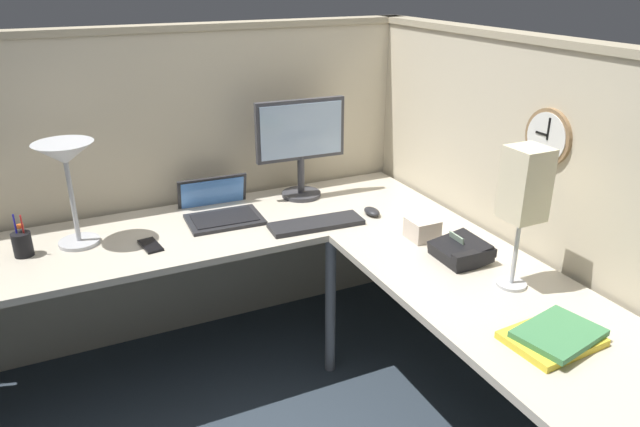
{
  "coord_description": "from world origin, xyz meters",
  "views": [
    {
      "loc": [
        -0.9,
        -1.97,
        1.82
      ],
      "look_at": [
        0.08,
        0.11,
        0.86
      ],
      "focal_mm": 33.12,
      "sensor_mm": 36.0,
      "label": 1
    }
  ],
  "objects_px": {
    "monitor": "(301,141)",
    "book_stack": "(555,337)",
    "wall_clock": "(549,137)",
    "computer_mouse": "(372,212)",
    "desk_lamp_dome": "(66,162)",
    "keyboard": "(316,224)",
    "tissue_box": "(422,229)",
    "desk_lamp_paper": "(525,188)",
    "pen_cup": "(22,244)",
    "office_phone": "(462,252)",
    "laptop": "(219,209)",
    "cell_phone": "(150,245)"
  },
  "relations": [
    {
      "from": "pen_cup",
      "to": "book_stack",
      "type": "height_order",
      "value": "pen_cup"
    },
    {
      "from": "desk_lamp_paper",
      "to": "book_stack",
      "type": "bearing_deg",
      "value": -111.08
    },
    {
      "from": "computer_mouse",
      "to": "pen_cup",
      "type": "bearing_deg",
      "value": 171.13
    },
    {
      "from": "computer_mouse",
      "to": "desk_lamp_paper",
      "type": "relative_size",
      "value": 0.2
    },
    {
      "from": "office_phone",
      "to": "desk_lamp_dome",
      "type": "bearing_deg",
      "value": 149.19
    },
    {
      "from": "laptop",
      "to": "cell_phone",
      "type": "height_order",
      "value": "laptop"
    },
    {
      "from": "pen_cup",
      "to": "wall_clock",
      "type": "distance_m",
      "value": 2.13
    },
    {
      "from": "computer_mouse",
      "to": "desk_lamp_dome",
      "type": "relative_size",
      "value": 0.23
    },
    {
      "from": "monitor",
      "to": "book_stack",
      "type": "xyz_separation_m",
      "value": [
        0.2,
        -1.52,
        -0.27
      ]
    },
    {
      "from": "pen_cup",
      "to": "office_phone",
      "type": "xyz_separation_m",
      "value": [
        1.59,
        -0.8,
        -0.02
      ]
    },
    {
      "from": "cell_phone",
      "to": "office_phone",
      "type": "bearing_deg",
      "value": -39.24
    },
    {
      "from": "pen_cup",
      "to": "wall_clock",
      "type": "bearing_deg",
      "value": -24.8
    },
    {
      "from": "keyboard",
      "to": "desk_lamp_dome",
      "type": "xyz_separation_m",
      "value": [
        -0.99,
        0.26,
        0.35
      ]
    },
    {
      "from": "office_phone",
      "to": "wall_clock",
      "type": "bearing_deg",
      "value": -14.2
    },
    {
      "from": "keyboard",
      "to": "wall_clock",
      "type": "height_order",
      "value": "wall_clock"
    },
    {
      "from": "keyboard",
      "to": "desk_lamp_paper",
      "type": "distance_m",
      "value": 0.98
    },
    {
      "from": "laptop",
      "to": "keyboard",
      "type": "distance_m",
      "value": 0.49
    },
    {
      "from": "desk_lamp_paper",
      "to": "desk_lamp_dome",
      "type": "bearing_deg",
      "value": 143.04
    },
    {
      "from": "monitor",
      "to": "book_stack",
      "type": "distance_m",
      "value": 1.55
    },
    {
      "from": "laptop",
      "to": "book_stack",
      "type": "xyz_separation_m",
      "value": [
        0.65,
        -1.47,
        -0.0
      ]
    },
    {
      "from": "wall_clock",
      "to": "book_stack",
      "type": "bearing_deg",
      "value": -127.49
    },
    {
      "from": "laptop",
      "to": "tissue_box",
      "type": "distance_m",
      "value": 0.96
    },
    {
      "from": "computer_mouse",
      "to": "desk_lamp_paper",
      "type": "distance_m",
      "value": 0.9
    },
    {
      "from": "keyboard",
      "to": "tissue_box",
      "type": "xyz_separation_m",
      "value": [
        0.36,
        -0.32,
        0.03
      ]
    },
    {
      "from": "desk_lamp_dome",
      "to": "computer_mouse",
      "type": "bearing_deg",
      "value": -11.32
    },
    {
      "from": "keyboard",
      "to": "cell_phone",
      "type": "distance_m",
      "value": 0.73
    },
    {
      "from": "keyboard",
      "to": "desk_lamp_dome",
      "type": "bearing_deg",
      "value": 168.74
    },
    {
      "from": "wall_clock",
      "to": "tissue_box",
      "type": "bearing_deg",
      "value": 135.75
    },
    {
      "from": "office_phone",
      "to": "book_stack",
      "type": "bearing_deg",
      "value": -98.71
    },
    {
      "from": "monitor",
      "to": "computer_mouse",
      "type": "relative_size",
      "value": 4.81
    },
    {
      "from": "pen_cup",
      "to": "cell_phone",
      "type": "xyz_separation_m",
      "value": [
        0.48,
        -0.14,
        -0.05
      ]
    },
    {
      "from": "book_stack",
      "to": "wall_clock",
      "type": "distance_m",
      "value": 0.79
    },
    {
      "from": "computer_mouse",
      "to": "office_phone",
      "type": "xyz_separation_m",
      "value": [
        0.09,
        -0.56,
        0.02
      ]
    },
    {
      "from": "laptop",
      "to": "book_stack",
      "type": "distance_m",
      "value": 1.61
    },
    {
      "from": "keyboard",
      "to": "wall_clock",
      "type": "xyz_separation_m",
      "value": [
        0.68,
        -0.63,
        0.48
      ]
    },
    {
      "from": "laptop",
      "to": "pen_cup",
      "type": "distance_m",
      "value": 0.85
    },
    {
      "from": "keyboard",
      "to": "desk_lamp_paper",
      "type": "relative_size",
      "value": 0.81
    },
    {
      "from": "keyboard",
      "to": "tissue_box",
      "type": "height_order",
      "value": "tissue_box"
    },
    {
      "from": "desk_lamp_paper",
      "to": "tissue_box",
      "type": "xyz_separation_m",
      "value": [
        -0.07,
        0.49,
        -0.34
      ]
    },
    {
      "from": "computer_mouse",
      "to": "keyboard",
      "type": "bearing_deg",
      "value": -179.01
    },
    {
      "from": "computer_mouse",
      "to": "desk_lamp_paper",
      "type": "height_order",
      "value": "desk_lamp_paper"
    },
    {
      "from": "desk_lamp_paper",
      "to": "tissue_box",
      "type": "distance_m",
      "value": 0.6
    },
    {
      "from": "monitor",
      "to": "wall_clock",
      "type": "distance_m",
      "value": 1.19
    },
    {
      "from": "computer_mouse",
      "to": "tissue_box",
      "type": "bearing_deg",
      "value": -78.78
    },
    {
      "from": "book_stack",
      "to": "desk_lamp_dome",
      "type": "bearing_deg",
      "value": 132.52
    },
    {
      "from": "monitor",
      "to": "office_phone",
      "type": "relative_size",
      "value": 2.38
    },
    {
      "from": "office_phone",
      "to": "wall_clock",
      "type": "distance_m",
      "value": 0.55
    },
    {
      "from": "pen_cup",
      "to": "cell_phone",
      "type": "relative_size",
      "value": 1.25
    },
    {
      "from": "pen_cup",
      "to": "office_phone",
      "type": "relative_size",
      "value": 0.86
    },
    {
      "from": "laptop",
      "to": "computer_mouse",
      "type": "height_order",
      "value": "laptop"
    }
  ]
}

